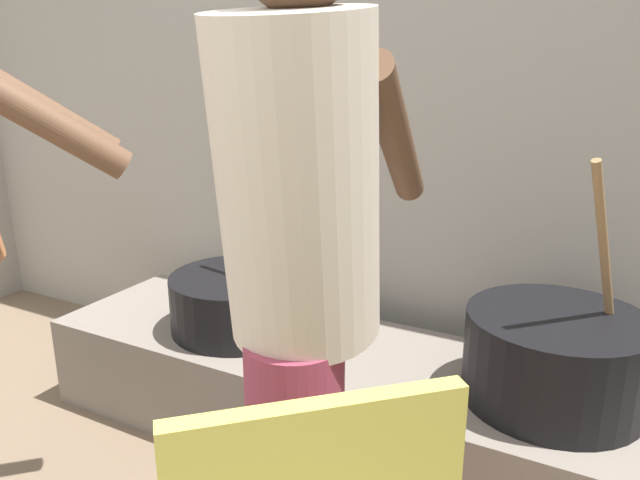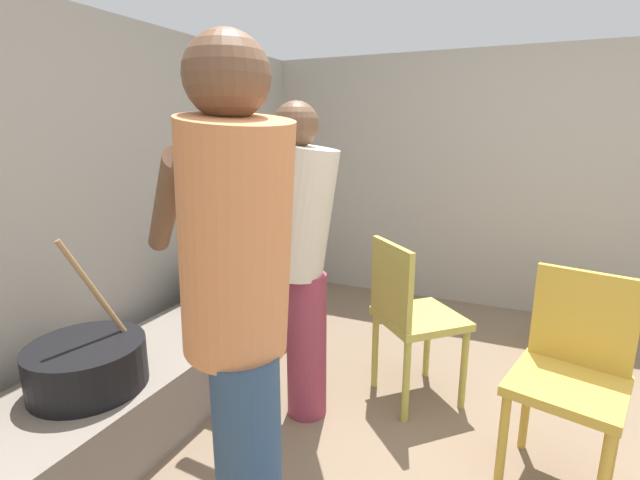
% 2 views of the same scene
% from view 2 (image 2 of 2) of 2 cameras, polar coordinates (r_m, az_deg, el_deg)
% --- Properties ---
extents(block_enclosure_rear, '(4.86, 0.20, 2.03)m').
position_cam_2_polar(block_enclosure_rear, '(2.69, -29.79, 3.08)').
color(block_enclosure_rear, '#9E998E').
rests_on(block_enclosure_rear, ground_plane).
extents(block_enclosure_right, '(0.20, 4.91, 2.03)m').
position_cam_2_polar(block_enclosure_right, '(3.92, 26.90, 6.21)').
color(block_enclosure_right, '#9E998E').
rests_on(block_enclosure_right, ground_plane).
extents(hearth_ledge, '(2.39, 0.60, 0.34)m').
position_cam_2_polar(hearth_ledge, '(2.70, -17.57, -14.71)').
color(hearth_ledge, slate).
rests_on(hearth_ledge, ground_plane).
extents(cooking_pot_main, '(0.50, 0.50, 0.71)m').
position_cam_2_polar(cooking_pot_main, '(2.97, -11.38, -5.28)').
color(cooking_pot_main, black).
rests_on(cooking_pot_main, hearth_ledge).
extents(cooking_pot_secondary, '(0.48, 0.48, 0.66)m').
position_cam_2_polar(cooking_pot_secondary, '(2.25, -27.23, -13.80)').
color(cooking_pot_secondary, black).
rests_on(cooking_pot_secondary, hearth_ledge).
extents(cook_in_orange_shirt, '(0.68, 0.73, 1.67)m').
position_cam_2_polar(cook_in_orange_shirt, '(1.30, -10.31, -7.59)').
color(cook_in_orange_shirt, navy).
rests_on(cook_in_orange_shirt, ground_plane).
extents(cook_in_cream_shirt, '(0.43, 0.69, 1.55)m').
position_cam_2_polar(cook_in_cream_shirt, '(2.15, -2.66, -0.82)').
color(cook_in_cream_shirt, '#8C3347').
rests_on(cook_in_cream_shirt, ground_plane).
extents(chair_yellow, '(0.49, 0.49, 0.88)m').
position_cam_2_polar(chair_yellow, '(2.11, 29.11, -14.29)').
color(chair_yellow, gold).
rests_on(chair_yellow, ground_plane).
extents(chair_olive, '(0.57, 0.57, 0.88)m').
position_cam_2_polar(chair_olive, '(2.43, 11.27, -9.08)').
color(chair_olive, '#B2A847').
rests_on(chair_olive, ground_plane).
extents(bucket_yellow_plastic, '(0.35, 0.35, 0.36)m').
position_cam_2_polar(bucket_yellow_plastic, '(3.34, 29.61, -10.05)').
color(bucket_yellow_plastic, gold).
rests_on(bucket_yellow_plastic, ground_plane).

